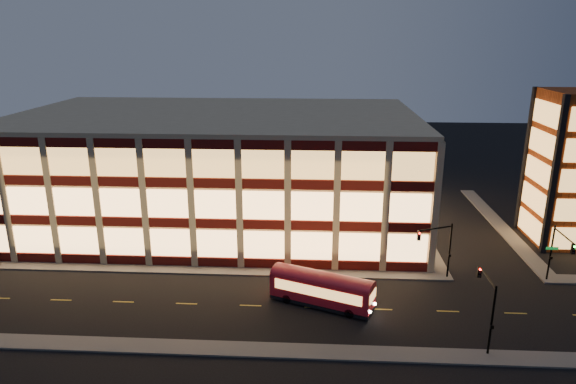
{
  "coord_description": "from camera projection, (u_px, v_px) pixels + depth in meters",
  "views": [
    {
      "loc": [
        9.89,
        -47.95,
        23.99
      ],
      "look_at": [
        6.67,
        8.0,
        6.75
      ],
      "focal_mm": 32.0,
      "sensor_mm": 36.0,
      "label": 1
    }
  ],
  "objects": [
    {
      "name": "traffic_signal_right",
      "position": [
        559.0,
        249.0,
        49.71
      ],
      "size": [
        1.2,
        4.37,
        6.0
      ],
      "color": "black",
      "rests_on": "ground"
    },
    {
      "name": "traffic_signal_far",
      "position": [
        439.0,
        243.0,
        51.15
      ],
      "size": [
        3.79,
        1.87,
        6.0
      ],
      "color": "black",
      "rests_on": "ground"
    },
    {
      "name": "sidewalk_office_south",
      "position": [
        193.0,
        270.0,
        54.45
      ],
      "size": [
        54.0,
        2.0,
        0.15
      ],
      "primitive_type": "cube",
      "color": "#514F4C",
      "rests_on": "ground"
    },
    {
      "name": "ground",
      "position": [
        220.0,
        275.0,
        53.35
      ],
      "size": [
        200.0,
        200.0,
        0.0
      ],
      "primitive_type": "plane",
      "color": "black",
      "rests_on": "ground"
    },
    {
      "name": "sidewalk_office_east",
      "position": [
        414.0,
        222.0,
        68.29
      ],
      "size": [
        2.0,
        30.0,
        0.15
      ],
      "primitive_type": "cube",
      "color": "#514F4C",
      "rests_on": "ground"
    },
    {
      "name": "sidewalk_tower_west",
      "position": [
        498.0,
        224.0,
        67.69
      ],
      "size": [
        2.0,
        30.0,
        0.15
      ],
      "primitive_type": "cube",
      "color": "#514F4C",
      "rests_on": "ground"
    },
    {
      "name": "traffic_signal_near",
      "position": [
        487.0,
        298.0,
        40.32
      ],
      "size": [
        0.32,
        4.45,
        6.0
      ],
      "color": "black",
      "rests_on": "ground"
    },
    {
      "name": "trolley_bus",
      "position": [
        322.0,
        287.0,
        47.03
      ],
      "size": [
        9.75,
        5.76,
        3.23
      ],
      "rotation": [
        0.0,
        0.0,
        -0.38
      ],
      "color": "#9E0817",
      "rests_on": "ground"
    },
    {
      "name": "office_building",
      "position": [
        219.0,
        167.0,
        67.52
      ],
      "size": [
        50.45,
        30.45,
        14.5
      ],
      "color": "tan",
      "rests_on": "ground"
    },
    {
      "name": "stair_tower",
      "position": [
        574.0,
        169.0,
        59.92
      ],
      "size": [
        8.6,
        8.6,
        18.0
      ],
      "color": "#8C3814",
      "rests_on": "ground"
    },
    {
      "name": "sidewalk_near",
      "position": [
        190.0,
        348.0,
        40.93
      ],
      "size": [
        100.0,
        2.0,
        0.15
      ],
      "primitive_type": "cube",
      "color": "#514F4C",
      "rests_on": "ground"
    }
  ]
}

